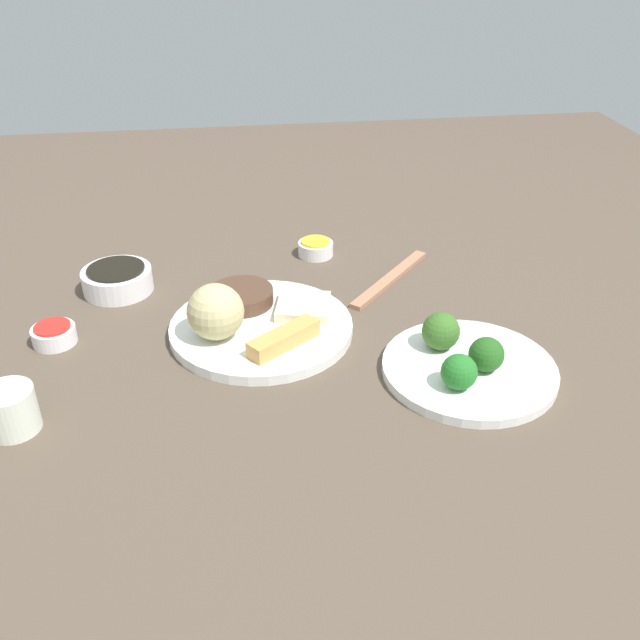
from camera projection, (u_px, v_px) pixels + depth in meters
name	position (u px, v px, depth m)	size (l,w,h in m)	color
tabletop	(262.00, 335.00, 1.08)	(2.20, 2.20, 0.02)	brown
main_plate	(262.00, 328.00, 1.06)	(0.28, 0.28, 0.02)	white
rice_scoop	(216.00, 312.00, 1.01)	(0.08, 0.08, 0.08)	#C2B77F
spring_roll	(284.00, 339.00, 1.00)	(0.11, 0.03, 0.02)	tan
crab_rangoon_wonton	(303.00, 307.00, 1.08)	(0.08, 0.08, 0.02)	beige
stir_fry_heap	(241.00, 296.00, 1.10)	(0.10, 0.10, 0.02)	#4E3425
broccoli_plate	(469.00, 369.00, 0.97)	(0.24, 0.24, 0.01)	white
broccoli_floret_0	(486.00, 354.00, 0.95)	(0.05, 0.05, 0.05)	#24591D
broccoli_floret_1	(459.00, 372.00, 0.91)	(0.05, 0.05, 0.05)	#236F26
broccoli_floret_2	(441.00, 331.00, 0.99)	(0.05, 0.05, 0.05)	#386824
soy_sauce_bowl	(118.00, 280.00, 1.17)	(0.11, 0.11, 0.04)	white
soy_sauce_bowl_liquid	(116.00, 269.00, 1.16)	(0.09, 0.09, 0.00)	black
sauce_ramekin_sweet_and_sour	(54.00, 335.00, 1.03)	(0.06, 0.06, 0.03)	white
sauce_ramekin_sweet_and_sour_liquid	(52.00, 327.00, 1.03)	(0.05, 0.05, 0.00)	red
sauce_ramekin_hot_mustard	(316.00, 249.00, 1.29)	(0.06, 0.06, 0.03)	white
sauce_ramekin_hot_mustard_liquid	(316.00, 241.00, 1.28)	(0.05, 0.05, 0.00)	gold
teacup	(10.00, 410.00, 0.86)	(0.06, 0.06, 0.06)	white
chopsticks_pair	(390.00, 279.00, 1.20)	(0.24, 0.02, 0.01)	#A57455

